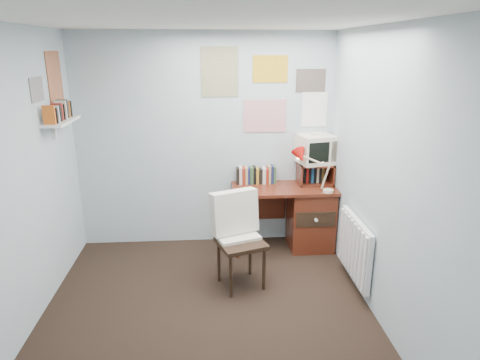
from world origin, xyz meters
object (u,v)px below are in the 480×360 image
object	(u,v)px
tv_riser	(315,173)
wall_shelf	(61,121)
crt_tv	(316,148)
radiator	(355,248)
desk_lamp	(329,174)
desk_chair	(241,243)
desk	(305,215)

from	to	relation	value
tv_riser	wall_shelf	world-z (taller)	wall_shelf
crt_tv	radiator	distance (m)	1.32
desk_lamp	radiator	world-z (taller)	desk_lamp
desk_chair	wall_shelf	distance (m)	2.14
desk_lamp	crt_tv	xyz separation A→B (m)	(-0.08, 0.35, 0.22)
radiator	wall_shelf	size ratio (longest dim) A/B	1.29
tv_riser	desk_chair	bearing A→B (deg)	-135.14
desk_chair	crt_tv	size ratio (longest dim) A/B	2.42
crt_tv	wall_shelf	bearing A→B (deg)	177.33
desk_lamp	tv_riser	world-z (taller)	desk_lamp
wall_shelf	desk_chair	bearing A→B (deg)	-14.81
desk_chair	desk_lamp	xyz separation A→B (m)	(1.03, 0.62, 0.51)
desk_chair	desk_lamp	world-z (taller)	desk_lamp
desk	desk_chair	xyz separation A→B (m)	(-0.84, -0.84, 0.06)
desk	crt_tv	world-z (taller)	crt_tv
crt_tv	wall_shelf	distance (m)	2.76
desk	radiator	bearing A→B (deg)	-72.76
crt_tv	desk_lamp	bearing A→B (deg)	-90.56
radiator	wall_shelf	distance (m)	3.15
desk_lamp	wall_shelf	distance (m)	2.84
tv_riser	desk_lamp	bearing A→B (deg)	-77.45
wall_shelf	crt_tv	bearing A→B (deg)	10.76
wall_shelf	desk_lamp	bearing A→B (deg)	3.31
desk	radiator	distance (m)	0.97
desk_lamp	crt_tv	world-z (taller)	crt_tv
wall_shelf	tv_riser	bearing A→B (deg)	10.32
radiator	wall_shelf	xyz separation A→B (m)	(-2.86, 0.55, 1.20)
desk	tv_riser	xyz separation A→B (m)	(0.12, 0.11, 0.48)
desk_chair	tv_riser	xyz separation A→B (m)	(0.95, 0.95, 0.42)
desk	wall_shelf	xyz separation A→B (m)	(-2.57, -0.38, 1.21)
desk_chair	tv_riser	size ratio (longest dim) A/B	2.32
tv_riser	wall_shelf	size ratio (longest dim) A/B	0.65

